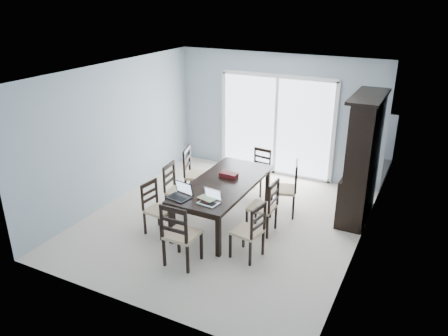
% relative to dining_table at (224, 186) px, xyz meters
% --- Properties ---
extents(floor, '(5.00, 5.00, 0.00)m').
position_rel_dining_table_xyz_m(floor, '(0.00, 0.00, -0.67)').
color(floor, beige).
rests_on(floor, ground).
extents(ceiling, '(5.00, 5.00, 0.00)m').
position_rel_dining_table_xyz_m(ceiling, '(0.00, 0.00, 1.93)').
color(ceiling, white).
rests_on(ceiling, back_wall).
extents(back_wall, '(4.50, 0.02, 2.60)m').
position_rel_dining_table_xyz_m(back_wall, '(0.00, 2.50, 0.63)').
color(back_wall, '#92A2AE').
rests_on(back_wall, floor).
extents(wall_left, '(0.02, 5.00, 2.60)m').
position_rel_dining_table_xyz_m(wall_left, '(-2.25, 0.00, 0.63)').
color(wall_left, '#92A2AE').
rests_on(wall_left, floor).
extents(wall_right, '(0.02, 5.00, 2.60)m').
position_rel_dining_table_xyz_m(wall_right, '(2.25, 0.00, 0.63)').
color(wall_right, '#92A2AE').
rests_on(wall_right, floor).
extents(balcony, '(4.50, 2.00, 0.10)m').
position_rel_dining_table_xyz_m(balcony, '(0.00, 3.50, -0.72)').
color(balcony, gray).
rests_on(balcony, ground).
extents(railing, '(4.50, 0.06, 1.10)m').
position_rel_dining_table_xyz_m(railing, '(0.00, 4.50, -0.12)').
color(railing, '#99999E').
rests_on(railing, balcony).
extents(dining_table, '(1.00, 2.20, 0.75)m').
position_rel_dining_table_xyz_m(dining_table, '(0.00, 0.00, 0.00)').
color(dining_table, black).
rests_on(dining_table, floor).
extents(china_hutch, '(0.50, 1.38, 2.20)m').
position_rel_dining_table_xyz_m(china_hutch, '(2.02, 1.25, 0.40)').
color(china_hutch, black).
rests_on(china_hutch, floor).
extents(sliding_door, '(2.52, 0.05, 2.18)m').
position_rel_dining_table_xyz_m(sliding_door, '(0.00, 2.48, 0.41)').
color(sliding_door, silver).
rests_on(sliding_door, floor).
extents(chair_left_near, '(0.43, 0.42, 1.02)m').
position_rel_dining_table_xyz_m(chair_left_near, '(-0.86, -0.81, -0.13)').
color(chair_left_near, black).
rests_on(chair_left_near, floor).
extents(chair_left_mid, '(0.46, 0.45, 1.09)m').
position_rel_dining_table_xyz_m(chair_left_mid, '(-0.91, -0.11, -0.10)').
color(chair_left_mid, black).
rests_on(chair_left_mid, floor).
extents(chair_left_far, '(0.56, 0.55, 1.18)m').
position_rel_dining_table_xyz_m(chair_left_far, '(-0.94, 0.57, -0.05)').
color(chair_left_far, black).
rests_on(chair_left_far, floor).
extents(chair_right_near, '(0.47, 0.46, 1.05)m').
position_rel_dining_table_xyz_m(chair_right_near, '(0.89, -0.83, -0.12)').
color(chair_right_near, black).
rests_on(chair_right_near, floor).
extents(chair_right_mid, '(0.43, 0.41, 1.08)m').
position_rel_dining_table_xyz_m(chair_right_mid, '(0.81, -0.01, -0.10)').
color(chair_right_mid, black).
rests_on(chair_right_mid, floor).
extents(chair_right_far, '(0.56, 0.55, 1.17)m').
position_rel_dining_table_xyz_m(chair_right_far, '(0.91, 0.78, -0.06)').
color(chair_right_far, black).
rests_on(chair_right_far, floor).
extents(chair_end_near, '(0.44, 0.45, 1.17)m').
position_rel_dining_table_xyz_m(chair_end_near, '(0.03, -1.49, -0.05)').
color(chair_end_near, black).
rests_on(chair_end_near, floor).
extents(chair_end_far, '(0.42, 0.43, 1.01)m').
position_rel_dining_table_xyz_m(chair_end_far, '(0.07, 1.46, -0.14)').
color(chair_end_far, black).
rests_on(chair_end_far, floor).
extents(laptop_dark, '(0.39, 0.30, 0.24)m').
position_rel_dining_table_xyz_m(laptop_dark, '(-0.35, -0.88, 0.14)').
color(laptop_dark, black).
rests_on(laptop_dark, dining_table).
extents(laptop_silver, '(0.33, 0.25, 0.21)m').
position_rel_dining_table_xyz_m(laptop_silver, '(0.16, -0.82, 0.13)').
color(laptop_silver, '#BCBCBF').
rests_on(laptop_silver, dining_table).
extents(book_stack, '(0.33, 0.28, 0.05)m').
position_rel_dining_table_xyz_m(book_stack, '(0.09, -0.72, 0.10)').
color(book_stack, maroon).
rests_on(book_stack, dining_table).
extents(cell_phone, '(0.12, 0.05, 0.01)m').
position_rel_dining_table_xyz_m(cell_phone, '(0.14, -0.88, 0.08)').
color(cell_phone, black).
rests_on(cell_phone, dining_table).
extents(game_box, '(0.32, 0.17, 0.08)m').
position_rel_dining_table_xyz_m(game_box, '(-0.02, 0.24, 0.12)').
color(game_box, '#531019').
rests_on(game_box, dining_table).
extents(hot_tub, '(1.75, 1.57, 0.87)m').
position_rel_dining_table_xyz_m(hot_tub, '(-0.72, 3.55, -0.23)').
color(hot_tub, brown).
rests_on(hot_tub, balcony).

